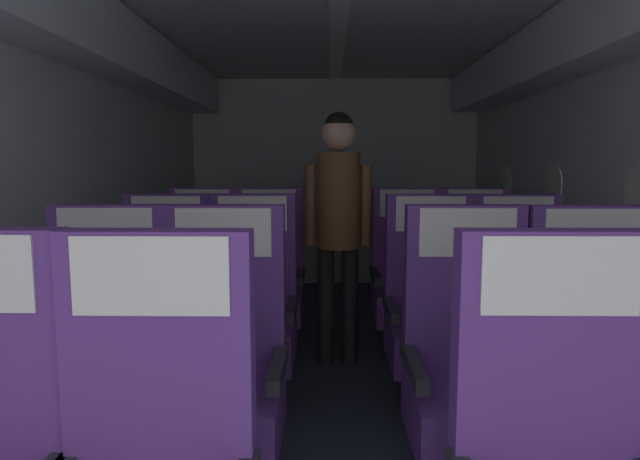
{
  "coord_description": "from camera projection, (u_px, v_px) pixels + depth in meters",
  "views": [
    {
      "loc": [
        -0.07,
        0.31,
        1.32
      ],
      "look_at": [
        -0.11,
        3.22,
        0.97
      ],
      "focal_mm": 30.15,
      "sensor_mm": 36.0,
      "label": 1
    }
  ],
  "objects": [
    {
      "name": "seat_b_right_window",
      "position": [
        469.0,
        374.0,
        2.17
      ],
      "size": [
        0.52,
        0.51,
        1.16
      ],
      "color": "#38383D",
      "rests_on": "ground"
    },
    {
      "name": "flight_attendant",
      "position": [
        338.0,
        210.0,
        3.5
      ],
      "size": [
        0.43,
        0.28,
        1.66
      ],
      "rotation": [
        0.0,
        0.0,
        0.03
      ],
      "color": "black",
      "rests_on": "ground"
    },
    {
      "name": "seat_c_right_aisle",
      "position": [
        519.0,
        316.0,
        3.02
      ],
      "size": [
        0.52,
        0.51,
        1.16
      ],
      "color": "#38383D",
      "rests_on": "ground"
    },
    {
      "name": "seat_b_left_window",
      "position": [
        102.0,
        372.0,
        2.2
      ],
      "size": [
        0.52,
        0.51,
        1.16
      ],
      "color": "#38383D",
      "rests_on": "ground"
    },
    {
      "name": "seat_d_left_window",
      "position": [
        201.0,
        282.0,
        3.9
      ],
      "size": [
        0.52,
        0.51,
        1.16
      ],
      "color": "#38383D",
      "rests_on": "ground"
    },
    {
      "name": "seat_b_left_aisle",
      "position": [
        222.0,
        374.0,
        2.18
      ],
      "size": [
        0.52,
        0.51,
        1.16
      ],
      "color": "#38383D",
      "rests_on": "ground"
    },
    {
      "name": "seat_d_right_window",
      "position": [
        407.0,
        282.0,
        3.88
      ],
      "size": [
        0.52,
        0.51,
        1.16
      ],
      "color": "#38383D",
      "rests_on": "ground"
    },
    {
      "name": "seat_d_left_aisle",
      "position": [
        269.0,
        282.0,
        3.91
      ],
      "size": [
        0.52,
        0.51,
        1.16
      ],
      "color": "#38383D",
      "rests_on": "ground"
    },
    {
      "name": "ground",
      "position": [
        340.0,
        407.0,
        2.97
      ],
      "size": [
        3.4,
        6.69,
        0.02
      ],
      "primitive_type": "cube",
      "color": "#2D3342"
    },
    {
      "name": "seat_c_right_window",
      "position": [
        431.0,
        315.0,
        3.03
      ],
      "size": [
        0.52,
        0.51,
        1.16
      ],
      "color": "#38383D",
      "rests_on": "ground"
    },
    {
      "name": "seat_d_right_aisle",
      "position": [
        476.0,
        282.0,
        3.89
      ],
      "size": [
        0.52,
        0.51,
        1.16
      ],
      "color": "#38383D",
      "rests_on": "ground"
    },
    {
      "name": "seat_b_right_aisle",
      "position": [
        597.0,
        377.0,
        2.14
      ],
      "size": [
        0.52,
        0.51,
        1.16
      ],
      "color": "#38383D",
      "rests_on": "ground"
    },
    {
      "name": "seat_c_left_aisle",
      "position": [
        252.0,
        314.0,
        3.05
      ],
      "size": [
        0.52,
        0.51,
        1.16
      ],
      "color": "#38383D",
      "rests_on": "ground"
    },
    {
      "name": "fuselage_shell",
      "position": [
        340.0,
        109.0,
        3.04
      ],
      "size": [
        3.28,
        6.34,
        2.32
      ],
      "color": "silver",
      "rests_on": "ground"
    },
    {
      "name": "seat_c_left_window",
      "position": [
        165.0,
        314.0,
        3.05
      ],
      "size": [
        0.52,
        0.51,
        1.16
      ],
      "color": "#38383D",
      "rests_on": "ground"
    }
  ]
}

